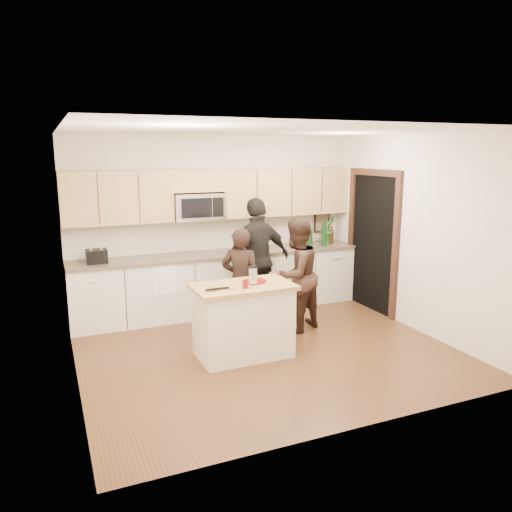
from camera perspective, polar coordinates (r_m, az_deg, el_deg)
name	(u,v)px	position (r m, az deg, el deg)	size (l,w,h in m)	color
floor	(265,349)	(6.43, 1.07, -10.64)	(4.50, 4.50, 0.00)	#51361B
room_shell	(266,214)	(5.99, 1.14, 4.85)	(4.52, 4.02, 2.71)	beige
back_cabinetry	(221,282)	(7.77, -4.02, -2.99)	(4.50, 0.66, 0.94)	silver
upper_cabinetry	(219,193)	(7.69, -4.29, 7.23)	(4.50, 0.33, 0.75)	tan
microwave	(198,207)	(7.57, -6.65, 5.64)	(0.76, 0.41, 0.40)	silver
doorway	(373,237)	(7.96, 13.20, 2.13)	(0.06, 1.25, 2.20)	black
framed_picture	(322,221)	(8.69, 7.52, 3.96)	(0.30, 0.03, 0.38)	black
dish_towel	(162,270)	(7.27, -10.66, -1.54)	(0.34, 0.60, 0.48)	white
island	(243,320)	(6.10, -1.46, -7.34)	(1.20, 0.71, 0.90)	silver
red_plate	(255,281)	(6.10, -0.14, -2.89)	(0.28, 0.28, 0.02)	maroon
box_grater	(253,275)	(5.93, -0.35, -2.16)	(0.09, 0.07, 0.21)	silver
drink_glass	(245,284)	(5.80, -1.24, -3.23)	(0.06, 0.06, 0.10)	maroon
cutting_board	(222,288)	(5.81, -3.85, -3.67)	(0.25, 0.19, 0.02)	#AE8348
tongs	(217,289)	(5.71, -4.46, -3.76)	(0.28, 0.03, 0.02)	black
knife	(224,288)	(5.75, -3.71, -3.71)	(0.19, 0.02, 0.01)	silver
toaster	(97,256)	(7.26, -17.75, -0.04)	(0.28, 0.23, 0.19)	black
bottle_cluster	(322,234)	(8.38, 7.53, 2.56)	(0.53, 0.37, 0.41)	black
orchid	(329,229)	(8.46, 8.29, 3.12)	(0.28, 0.22, 0.50)	#357830
woman_left	(241,281)	(6.78, -1.75, -2.89)	(0.54, 0.35, 1.47)	black
woman_center	(296,275)	(6.89, 4.58, -2.19)	(0.77, 0.60, 1.58)	black
woman_right	(258,260)	(7.30, 0.19, -0.42)	(1.06, 0.44, 1.82)	black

